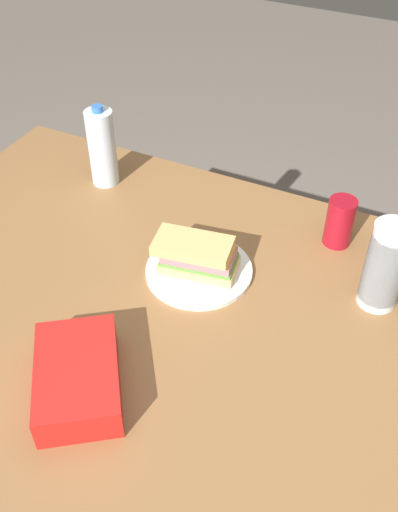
# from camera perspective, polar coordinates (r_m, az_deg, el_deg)

# --- Properties ---
(ground_plane) EXTENTS (8.00, 8.00, 0.00)m
(ground_plane) POSITION_cam_1_polar(r_m,az_deg,el_deg) (1.85, 0.86, -22.27)
(ground_plane) COLOR #70665B
(dining_table) EXTENTS (1.67, 1.04, 0.74)m
(dining_table) POSITION_cam_1_polar(r_m,az_deg,el_deg) (1.29, 1.15, -9.32)
(dining_table) COLOR olive
(dining_table) RESTS_ON ground_plane
(paper_plate) EXTENTS (0.24, 0.24, 0.01)m
(paper_plate) POSITION_cam_1_polar(r_m,az_deg,el_deg) (1.34, -0.00, -1.40)
(paper_plate) COLOR white
(paper_plate) RESTS_ON dining_table
(sandwich) EXTENTS (0.19, 0.12, 0.08)m
(sandwich) POSITION_cam_1_polar(r_m,az_deg,el_deg) (1.31, -0.18, 0.07)
(sandwich) COLOR #DBB26B
(sandwich) RESTS_ON paper_plate
(soda_can_red) EXTENTS (0.07, 0.07, 0.12)m
(soda_can_red) POSITION_cam_1_polar(r_m,az_deg,el_deg) (1.42, 13.40, 3.22)
(soda_can_red) COLOR maroon
(soda_can_red) RESTS_ON dining_table
(chip_bag) EXTENTS (0.25, 0.27, 0.07)m
(chip_bag) POSITION_cam_1_polar(r_m,az_deg,el_deg) (1.13, -11.60, -11.39)
(chip_bag) COLOR red
(chip_bag) RESTS_ON dining_table
(water_bottle_tall) EXTENTS (0.07, 0.07, 0.22)m
(water_bottle_tall) POSITION_cam_1_polar(r_m,az_deg,el_deg) (1.59, -9.32, 10.28)
(water_bottle_tall) COLOR silver
(water_bottle_tall) RESTS_ON dining_table
(plastic_cup_stack) EXTENTS (0.08, 0.08, 0.20)m
(plastic_cup_stack) POSITION_cam_1_polar(r_m,az_deg,el_deg) (1.27, 17.51, -0.93)
(plastic_cup_stack) COLOR silver
(plastic_cup_stack) RESTS_ON dining_table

